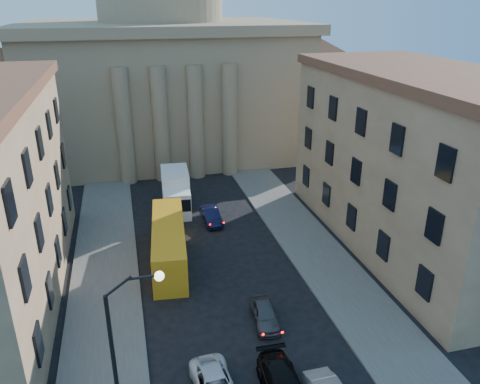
# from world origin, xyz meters

# --- Properties ---
(sidewalk_left) EXTENTS (5.00, 60.00, 0.15)m
(sidewalk_left) POSITION_xyz_m (-8.50, 18.00, 0.07)
(sidewalk_left) COLOR #54524D
(sidewalk_left) RESTS_ON ground
(sidewalk_right) EXTENTS (5.00, 60.00, 0.15)m
(sidewalk_right) POSITION_xyz_m (8.50, 18.00, 0.07)
(sidewalk_right) COLOR #54524D
(sidewalk_right) RESTS_ON ground
(church) EXTENTS (68.02, 28.76, 36.60)m
(church) POSITION_xyz_m (0.00, 55.47, 11.88)
(church) COLOR #927959
(church) RESTS_ON ground
(building_right) EXTENTS (11.60, 26.60, 14.70)m
(building_right) POSITION_xyz_m (17.00, 22.00, 7.42)
(building_right) COLOR tan
(building_right) RESTS_ON ground
(street_lamp) EXTENTS (2.62, 0.44, 8.83)m
(street_lamp) POSITION_xyz_m (-6.97, 8.00, 5.29)
(street_lamp) COLOR black
(street_lamp) RESTS_ON ground
(car_right_far) EXTENTS (1.87, 3.92, 1.29)m
(car_right_far) POSITION_xyz_m (1.69, 14.43, 0.65)
(car_right_far) COLOR #434447
(car_right_far) RESTS_ON ground
(car_right_distant) EXTENTS (1.61, 4.24, 1.38)m
(car_right_distant) POSITION_xyz_m (1.14, 30.01, 0.69)
(car_right_distant) COLOR black
(car_right_distant) RESTS_ON ground
(city_bus) EXTENTS (3.50, 11.14, 3.09)m
(city_bus) POSITION_xyz_m (-3.43, 23.99, 1.66)
(city_bus) COLOR orange
(city_bus) RESTS_ON ground
(box_truck) EXTENTS (3.09, 6.87, 3.68)m
(box_truck) POSITION_xyz_m (-1.60, 34.12, 1.74)
(box_truck) COLOR white
(box_truck) RESTS_ON ground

